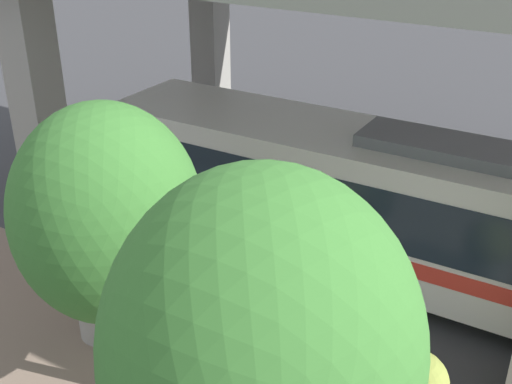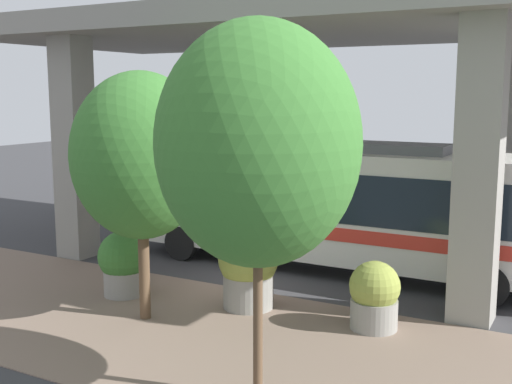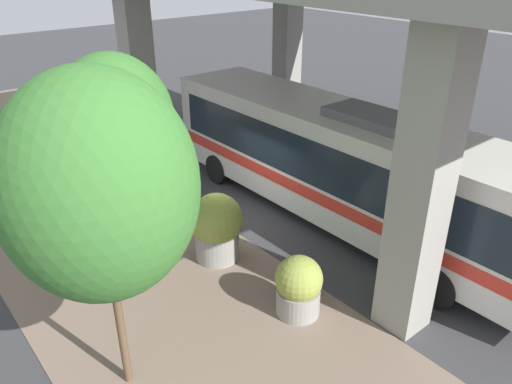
% 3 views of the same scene
% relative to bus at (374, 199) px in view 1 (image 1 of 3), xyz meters
% --- Properties ---
extents(ground_plane, '(80.00, 80.00, 0.00)m').
position_rel_bus_xyz_m(ground_plane, '(-2.82, 1.72, -1.93)').
color(ground_plane, '#38383A').
rests_on(ground_plane, ground).
extents(bus, '(2.73, 12.60, 3.55)m').
position_rel_bus_xyz_m(bus, '(0.00, 0.00, 0.00)').
color(bus, silver).
rests_on(bus, ground).
extents(fire_hydrant, '(0.38, 0.18, 1.00)m').
position_rel_bus_xyz_m(fire_hydrant, '(-3.64, 4.40, -1.42)').
color(fire_hydrant, gold).
rests_on(fire_hydrant, ground).
extents(planter_middle, '(1.36, 1.36, 1.83)m').
position_rel_bus_xyz_m(planter_middle, '(-3.94, 0.63, -0.99)').
color(planter_middle, gray).
rests_on(planter_middle, ground).
extents(planter_back, '(1.20, 1.20, 1.58)m').
position_rel_bus_xyz_m(planter_back, '(-4.61, 3.70, -1.11)').
color(planter_back, gray).
rests_on(planter_back, ground).
extents(street_tree_near, '(2.93, 2.93, 5.30)m').
position_rel_bus_xyz_m(street_tree_near, '(-5.62, 2.25, 1.61)').
color(street_tree_near, brown).
rests_on(street_tree_near, ground).
extents(street_tree_far, '(3.13, 3.13, 5.97)m').
position_rel_bus_xyz_m(street_tree_far, '(-7.66, -1.65, 2.15)').
color(street_tree_far, brown).
rests_on(street_tree_far, ground).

